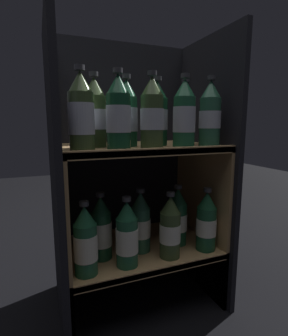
{
  "coord_description": "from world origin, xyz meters",
  "views": [
    {
      "loc": [
        -0.33,
        -0.69,
        0.68
      ],
      "look_at": [
        0.0,
        0.13,
        0.53
      ],
      "focal_mm": 28.0,
      "sensor_mm": 36.0,
      "label": 1
    }
  ],
  "objects_px": {
    "bottle_upper_back_1": "(127,115)",
    "bottle_lower_front_1": "(127,236)",
    "bottle_upper_back_3": "(185,116)",
    "bottle_upper_front_3": "(184,115)",
    "bottle_upper_front_4": "(210,115)",
    "bottle_lower_front_3": "(206,222)",
    "bottle_lower_front_0": "(86,242)",
    "bottle_upper_front_2": "(151,114)",
    "bottle_lower_front_2": "(170,228)",
    "bottle_upper_front_1": "(118,114)",
    "bottle_upper_back_2": "(157,115)",
    "bottle_lower_back_0": "(101,229)",
    "bottle_lower_back_1": "(141,223)",
    "bottle_upper_front_0": "(81,114)",
    "bottle_lower_back_2": "(178,218)",
    "bottle_upper_back_0": "(95,114)"
  },
  "relations": [
    {
      "from": "bottle_upper_front_1",
      "to": "bottle_lower_back_1",
      "type": "height_order",
      "value": "bottle_upper_front_1"
    },
    {
      "from": "bottle_upper_front_1",
      "to": "bottle_upper_back_0",
      "type": "relative_size",
      "value": 1.0
    },
    {
      "from": "bottle_upper_back_2",
      "to": "bottle_lower_front_2",
      "type": "height_order",
      "value": "bottle_upper_back_2"
    },
    {
      "from": "bottle_lower_back_2",
      "to": "bottle_upper_front_1",
      "type": "bearing_deg",
      "value": -162.18
    },
    {
      "from": "bottle_upper_front_0",
      "to": "bottle_lower_back_1",
      "type": "relative_size",
      "value": 1.0
    },
    {
      "from": "bottle_upper_front_4",
      "to": "bottle_upper_back_0",
      "type": "relative_size",
      "value": 1.0
    },
    {
      "from": "bottle_lower_front_2",
      "to": "bottle_upper_front_0",
      "type": "bearing_deg",
      "value": 180.0
    },
    {
      "from": "bottle_upper_front_2",
      "to": "bottle_upper_back_3",
      "type": "height_order",
      "value": "same"
    },
    {
      "from": "bottle_lower_front_3",
      "to": "bottle_lower_back_0",
      "type": "bearing_deg",
      "value": 167.66
    },
    {
      "from": "bottle_upper_front_4",
      "to": "bottle_lower_back_2",
      "type": "bearing_deg",
      "value": 131.24
    },
    {
      "from": "bottle_upper_front_4",
      "to": "bottle_upper_back_0",
      "type": "xyz_separation_m",
      "value": [
        -0.38,
        0.08,
        -0.0
      ]
    },
    {
      "from": "bottle_upper_back_1",
      "to": "bottle_lower_back_0",
      "type": "bearing_deg",
      "value": -180.0
    },
    {
      "from": "bottle_upper_back_1",
      "to": "bottle_lower_back_0",
      "type": "xyz_separation_m",
      "value": [
        -0.1,
        -0.0,
        -0.38
      ]
    },
    {
      "from": "bottle_upper_back_2",
      "to": "bottle_upper_back_3",
      "type": "height_order",
      "value": "same"
    },
    {
      "from": "bottle_lower_front_0",
      "to": "bottle_lower_front_3",
      "type": "distance_m",
      "value": 0.44
    },
    {
      "from": "bottle_upper_front_0",
      "to": "bottle_upper_back_3",
      "type": "xyz_separation_m",
      "value": [
        0.38,
        0.08,
        0.0
      ]
    },
    {
      "from": "bottle_upper_front_4",
      "to": "bottle_lower_front_2",
      "type": "height_order",
      "value": "bottle_upper_front_4"
    },
    {
      "from": "bottle_upper_front_1",
      "to": "bottle_upper_front_4",
      "type": "height_order",
      "value": "same"
    },
    {
      "from": "bottle_lower_back_0",
      "to": "bottle_upper_back_0",
      "type": "bearing_deg",
      "value": 180.0
    },
    {
      "from": "bottle_upper_back_0",
      "to": "bottle_upper_front_3",
      "type": "bearing_deg",
      "value": -16.33
    },
    {
      "from": "bottle_upper_back_2",
      "to": "bottle_lower_back_2",
      "type": "relative_size",
      "value": 1.0
    },
    {
      "from": "bottle_upper_front_1",
      "to": "bottle_upper_back_3",
      "type": "xyz_separation_m",
      "value": [
        0.27,
        0.08,
        0.0
      ]
    },
    {
      "from": "bottle_upper_front_4",
      "to": "bottle_lower_back_2",
      "type": "distance_m",
      "value": 0.4
    },
    {
      "from": "bottle_upper_front_1",
      "to": "bottle_upper_back_2",
      "type": "bearing_deg",
      "value": 26.45
    },
    {
      "from": "bottle_upper_front_3",
      "to": "bottle_upper_back_0",
      "type": "height_order",
      "value": "same"
    },
    {
      "from": "bottle_lower_front_1",
      "to": "bottle_lower_back_1",
      "type": "height_order",
      "value": "same"
    },
    {
      "from": "bottle_lower_front_1",
      "to": "bottle_upper_front_4",
      "type": "bearing_deg",
      "value": 0.0
    },
    {
      "from": "bottle_upper_back_3",
      "to": "bottle_upper_front_3",
      "type": "bearing_deg",
      "value": -121.83
    },
    {
      "from": "bottle_lower_back_0",
      "to": "bottle_upper_back_2",
      "type": "bearing_deg",
      "value": 0.0
    },
    {
      "from": "bottle_upper_front_2",
      "to": "bottle_lower_back_2",
      "type": "xyz_separation_m",
      "value": [
        0.15,
        0.08,
        -0.38
      ]
    },
    {
      "from": "bottle_upper_front_1",
      "to": "bottle_upper_back_1",
      "type": "distance_m",
      "value": 0.1
    },
    {
      "from": "bottle_upper_front_1",
      "to": "bottle_upper_back_3",
      "type": "bearing_deg",
      "value": 16.54
    },
    {
      "from": "bottle_lower_front_2",
      "to": "bottle_lower_back_0",
      "type": "xyz_separation_m",
      "value": [
        -0.22,
        0.08,
        -0.0
      ]
    },
    {
      "from": "bottle_upper_front_1",
      "to": "bottle_lower_back_0",
      "type": "bearing_deg",
      "value": 118.53
    },
    {
      "from": "bottle_upper_back_1",
      "to": "bottle_lower_front_2",
      "type": "distance_m",
      "value": 0.41
    },
    {
      "from": "bottle_upper_back_1",
      "to": "bottle_lower_front_1",
      "type": "distance_m",
      "value": 0.39
    },
    {
      "from": "bottle_upper_back_1",
      "to": "bottle_upper_front_4",
      "type": "bearing_deg",
      "value": -16.61
    },
    {
      "from": "bottle_upper_front_0",
      "to": "bottle_upper_front_2",
      "type": "bearing_deg",
      "value": 0.0
    },
    {
      "from": "bottle_upper_front_1",
      "to": "bottle_upper_front_2",
      "type": "distance_m",
      "value": 0.1
    },
    {
      "from": "bottle_upper_front_3",
      "to": "bottle_upper_back_0",
      "type": "relative_size",
      "value": 1.0
    },
    {
      "from": "bottle_lower_front_0",
      "to": "bottle_lower_back_1",
      "type": "distance_m",
      "value": 0.23
    },
    {
      "from": "bottle_upper_front_2",
      "to": "bottle_lower_front_2",
      "type": "distance_m",
      "value": 0.39
    },
    {
      "from": "bottle_upper_back_2",
      "to": "bottle_lower_back_0",
      "type": "xyz_separation_m",
      "value": [
        -0.21,
        -0.0,
        -0.38
      ]
    },
    {
      "from": "bottle_upper_front_4",
      "to": "bottle_upper_back_1",
      "type": "bearing_deg",
      "value": 163.39
    },
    {
      "from": "bottle_upper_front_1",
      "to": "bottle_upper_front_3",
      "type": "distance_m",
      "value": 0.22
    },
    {
      "from": "bottle_upper_back_0",
      "to": "bottle_upper_back_2",
      "type": "distance_m",
      "value": 0.22
    },
    {
      "from": "bottle_upper_front_4",
      "to": "bottle_lower_front_3",
      "type": "height_order",
      "value": "bottle_upper_front_4"
    },
    {
      "from": "bottle_lower_back_0",
      "to": "bottle_lower_back_1",
      "type": "bearing_deg",
      "value": 0.0
    },
    {
      "from": "bottle_upper_back_0",
      "to": "bottle_lower_front_2",
      "type": "relative_size",
      "value": 1.0
    },
    {
      "from": "bottle_upper_back_1",
      "to": "bottle_upper_back_3",
      "type": "distance_m",
      "value": 0.22
    }
  ]
}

